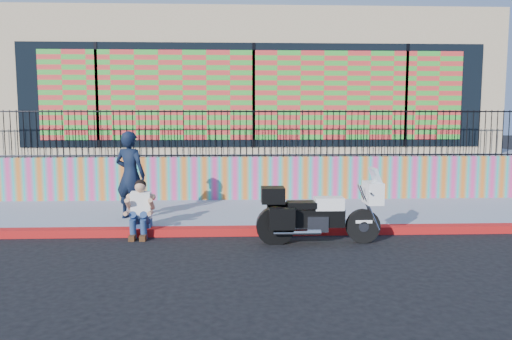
{
  "coord_description": "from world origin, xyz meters",
  "views": [
    {
      "loc": [
        -0.52,
        -9.54,
        2.34
      ],
      "look_at": [
        -0.06,
        1.2,
        1.14
      ],
      "focal_mm": 35.0,
      "sensor_mm": 36.0,
      "label": 1
    }
  ],
  "objects": [
    {
      "name": "metal_fence",
      "position": [
        0.0,
        3.25,
        1.85
      ],
      "size": [
        15.8,
        0.04,
        1.2
      ],
      "primitive_type": null,
      "color": "black",
      "rests_on": "mural_wall"
    },
    {
      "name": "storefront_building",
      "position": [
        0.0,
        8.13,
        3.25
      ],
      "size": [
        14.0,
        8.06,
        4.0
      ],
      "color": "tan",
      "rests_on": "elevated_platform"
    },
    {
      "name": "elevated_platform",
      "position": [
        0.0,
        8.35,
        0.62
      ],
      "size": [
        16.0,
        10.0,
        1.25
      ],
      "primitive_type": "cube",
      "color": "gray",
      "rests_on": "ground"
    },
    {
      "name": "red_curb",
      "position": [
        0.0,
        0.0,
        0.07
      ],
      "size": [
        16.0,
        0.3,
        0.15
      ],
      "primitive_type": "cube",
      "color": "#A1170B",
      "rests_on": "ground"
    },
    {
      "name": "police_officer",
      "position": [
        -2.71,
        0.94,
        1.07
      ],
      "size": [
        0.79,
        0.65,
        1.84
      ],
      "primitive_type": "imported",
      "rotation": [
        0.0,
        0.0,
        2.78
      ],
      "color": "black",
      "rests_on": "sidewalk"
    },
    {
      "name": "sidewalk",
      "position": [
        0.0,
        1.65,
        0.07
      ],
      "size": [
        16.0,
        3.0,
        0.15
      ],
      "primitive_type": "cube",
      "color": "gray",
      "rests_on": "ground"
    },
    {
      "name": "police_motorcycle",
      "position": [
        0.97,
        -0.71,
        0.58
      ],
      "size": [
        2.23,
        0.74,
        1.39
      ],
      "color": "black",
      "rests_on": "ground"
    },
    {
      "name": "seated_man",
      "position": [
        -2.34,
        -0.09,
        0.45
      ],
      "size": [
        0.54,
        0.71,
        1.06
      ],
      "color": "navy",
      "rests_on": "ground"
    },
    {
      "name": "ground",
      "position": [
        0.0,
        0.0,
        0.0
      ],
      "size": [
        90.0,
        90.0,
        0.0
      ],
      "primitive_type": "plane",
      "color": "black",
      "rests_on": "ground"
    },
    {
      "name": "mural_wall",
      "position": [
        0.0,
        3.25,
        0.7
      ],
      "size": [
        16.0,
        0.2,
        1.1
      ],
      "primitive_type": "cube",
      "color": "#DB3981",
      "rests_on": "sidewalk"
    }
  ]
}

